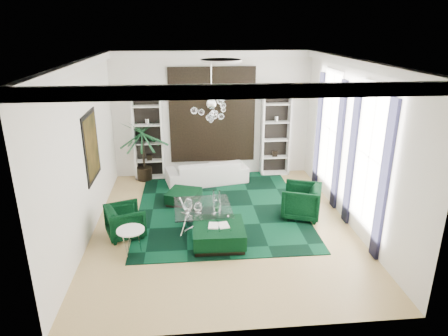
{
  "coord_description": "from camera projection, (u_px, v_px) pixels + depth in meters",
  "views": [
    {
      "loc": [
        -0.76,
        -8.45,
        4.49
      ],
      "look_at": [
        0.08,
        0.5,
        1.26
      ],
      "focal_mm": 32.0,
      "sensor_mm": 36.0,
      "label": 1
    }
  ],
  "objects": [
    {
      "name": "ceiling",
      "position": [
        222.0,
        60.0,
        8.22
      ],
      "size": [
        6.0,
        7.0,
        0.02
      ],
      "primitive_type": "cube",
      "color": "white",
      "rests_on": "ground"
    },
    {
      "name": "shelving_right",
      "position": [
        276.0,
        131.0,
        12.31
      ],
      "size": [
        0.9,
        0.38,
        2.8
      ],
      "primitive_type": null,
      "color": "white",
      "rests_on": "floor"
    },
    {
      "name": "shelving_left",
      "position": [
        148.0,
        134.0,
        11.96
      ],
      "size": [
        0.9,
        0.38,
        2.8
      ],
      "primitive_type": null,
      "color": "white",
      "rests_on": "floor"
    },
    {
      "name": "floor",
      "position": [
        223.0,
        225.0,
        9.51
      ],
      "size": [
        6.0,
        7.0,
        0.02
      ],
      "primitive_type": "cube",
      "color": "tan",
      "rests_on": "ground"
    },
    {
      "name": "ottoman_front",
      "position": [
        219.0,
        235.0,
        8.61
      ],
      "size": [
        1.11,
        1.11,
        0.44
      ],
      "primitive_type": "cube",
      "rotation": [
        0.0,
        0.0,
        -0.02
      ],
      "color": "black",
      "rests_on": "floor"
    },
    {
      "name": "tapestry",
      "position": [
        212.0,
        115.0,
        12.11
      ],
      "size": [
        2.5,
        0.06,
        2.8
      ],
      "primitive_type": "cube",
      "color": "black",
      "rests_on": "wall_back"
    },
    {
      "name": "book",
      "position": [
        219.0,
        225.0,
        8.53
      ],
      "size": [
        0.45,
        0.3,
        0.03
      ],
      "primitive_type": "cube",
      "color": "white",
      "rests_on": "ottoman_front"
    },
    {
      "name": "curtain_far_a",
      "position": [
        339.0,
        146.0,
        9.88
      ],
      "size": [
        0.07,
        0.3,
        3.25
      ],
      "primitive_type": "cube",
      "color": "black",
      "rests_on": "floor"
    },
    {
      "name": "armchair_right",
      "position": [
        301.0,
        201.0,
        9.79
      ],
      "size": [
        1.17,
        1.15,
        0.83
      ],
      "primitive_type": "imported",
      "rotation": [
        0.0,
        0.0,
        -1.94
      ],
      "color": "black",
      "rests_on": "floor"
    },
    {
      "name": "sofa",
      "position": [
        207.0,
        172.0,
        11.93
      ],
      "size": [
        2.51,
        1.39,
        0.69
      ],
      "primitive_type": "imported",
      "rotation": [
        0.0,
        0.0,
        3.35
      ],
      "color": "silver",
      "rests_on": "floor"
    },
    {
      "name": "window_far",
      "position": [
        330.0,
        129.0,
        10.53
      ],
      "size": [
        0.03,
        1.1,
        2.9
      ],
      "primitive_type": "cube",
      "color": "white",
      "rests_on": "wall_right"
    },
    {
      "name": "curtain_far_b",
      "position": [
        319.0,
        131.0,
        11.34
      ],
      "size": [
        0.07,
        0.3,
        3.25
      ],
      "primitive_type": "cube",
      "color": "black",
      "rests_on": "floor"
    },
    {
      "name": "table_plant",
      "position": [
        217.0,
        207.0,
        9.11
      ],
      "size": [
        0.16,
        0.15,
        0.23
      ],
      "primitive_type": "imported",
      "rotation": [
        0.0,
        0.0,
        0.41
      ],
      "color": "#184D28",
      "rests_on": "coffee_table"
    },
    {
      "name": "rug",
      "position": [
        220.0,
        207.0,
        10.41
      ],
      "size": [
        4.2,
        5.0,
        0.02
      ],
      "primitive_type": "cube",
      "color": "black",
      "rests_on": "floor"
    },
    {
      "name": "coffee_table",
      "position": [
        203.0,
        216.0,
        9.46
      ],
      "size": [
        1.38,
        1.38,
        0.45
      ],
      "primitive_type": null,
      "rotation": [
        0.0,
        0.0,
        0.04
      ],
      "color": "white",
      "rests_on": "floor"
    },
    {
      "name": "palm",
      "position": [
        143.0,
        142.0,
        11.87
      ],
      "size": [
        1.97,
        1.97,
        2.42
      ],
      "primitive_type": null,
      "rotation": [
        0.0,
        0.0,
        0.39
      ],
      "color": "#184D28",
      "rests_on": "floor"
    },
    {
      "name": "curtain_near_a",
      "position": [
        384.0,
        182.0,
        7.64
      ],
      "size": [
        0.07,
        0.3,
        3.25
      ],
      "primitive_type": "cube",
      "color": "black",
      "rests_on": "floor"
    },
    {
      "name": "wall_left",
      "position": [
        84.0,
        152.0,
        8.6
      ],
      "size": [
        0.02,
        7.0,
        3.8
      ],
      "primitive_type": "cube",
      "color": "white",
      "rests_on": "ground"
    },
    {
      "name": "wall_right",
      "position": [
        353.0,
        145.0,
        9.13
      ],
      "size": [
        0.02,
        7.0,
        3.8
      ],
      "primitive_type": "cube",
      "color": "white",
      "rests_on": "ground"
    },
    {
      "name": "wall_front",
      "position": [
        245.0,
        221.0,
        5.58
      ],
      "size": [
        6.0,
        0.02,
        3.8
      ],
      "primitive_type": "cube",
      "color": "white",
      "rests_on": "ground"
    },
    {
      "name": "ceiling_medallion",
      "position": [
        221.0,
        61.0,
        8.51
      ],
      "size": [
        0.9,
        0.9,
        0.05
      ],
      "primitive_type": "cylinder",
      "color": "white",
      "rests_on": "ceiling"
    },
    {
      "name": "curtain_near_b",
      "position": [
        352.0,
        157.0,
        9.1
      ],
      "size": [
        0.07,
        0.3,
        3.25
      ],
      "primitive_type": "cube",
      "color": "black",
      "rests_on": "floor"
    },
    {
      "name": "side_table",
      "position": [
        132.0,
        242.0,
        8.22
      ],
      "size": [
        0.66,
        0.66,
        0.55
      ],
      "primitive_type": "cylinder",
      "rotation": [
        0.0,
        0.0,
        -0.17
      ],
      "color": "white",
      "rests_on": "floor"
    },
    {
      "name": "window_near",
      "position": [
        370.0,
        157.0,
        8.28
      ],
      "size": [
        0.03,
        1.1,
        2.9
      ],
      "primitive_type": "cube",
      "color": "white",
      "rests_on": "wall_right"
    },
    {
      "name": "painting",
      "position": [
        92.0,
        146.0,
        9.18
      ],
      "size": [
        0.04,
        1.3,
        1.6
      ],
      "primitive_type": "cube",
      "color": "black",
      "rests_on": "wall_left"
    },
    {
      "name": "crown_molding",
      "position": [
        222.0,
        65.0,
        8.26
      ],
      "size": [
        6.0,
        7.0,
        0.18
      ],
      "primitive_type": null,
      "color": "white",
      "rests_on": "ceiling"
    },
    {
      "name": "chandelier",
      "position": [
        211.0,
        104.0,
        8.77
      ],
      "size": [
        0.99,
        0.99,
        0.8
      ],
      "primitive_type": null,
      "rotation": [
        0.0,
        0.0,
        -0.12
      ],
      "color": "white",
      "rests_on": "ceiling"
    },
    {
      "name": "armchair_left",
      "position": [
        125.0,
        221.0,
        8.89
      ],
      "size": [
        1.02,
        1.01,
        0.73
      ],
      "primitive_type": "imported",
      "rotation": [
        0.0,
        0.0,
        1.93
      ],
      "color": "black",
      "rests_on": "floor"
    },
    {
      "name": "ottoman_side",
      "position": [
        184.0,
        197.0,
        10.59
      ],
      "size": [
        1.01,
        1.01,
        0.35
      ],
      "primitive_type": "cube",
      "rotation": [
        0.0,
        0.0,
        -0.34
      ],
      "color": "black",
      "rests_on": "floor"
    },
    {
      "name": "wall_back",
      "position": [
        212.0,
        115.0,
        12.15
      ],
      "size": [
        6.0,
        0.02,
        3.8
      ],
      "primitive_type": "cube",
      "color": "white",
      "rests_on": "ground"
    }
  ]
}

